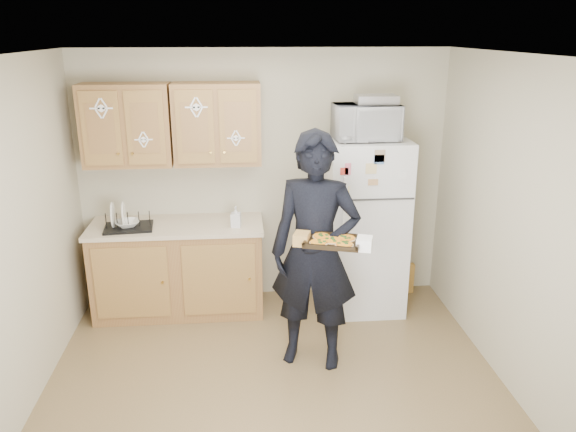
{
  "coord_description": "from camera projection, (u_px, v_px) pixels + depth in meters",
  "views": [
    {
      "loc": [
        -0.23,
        -3.62,
        2.66
      ],
      "look_at": [
        0.13,
        0.45,
        1.3
      ],
      "focal_mm": 35.0,
      "sensor_mm": 36.0,
      "label": 1
    }
  ],
  "objects": [
    {
      "name": "cereal_box",
      "position": [
        404.0,
        278.0,
        5.93
      ],
      "size": [
        0.2,
        0.07,
        0.32
      ],
      "primitive_type": "cube",
      "color": "#F1DC55",
      "rests_on": "floor"
    },
    {
      "name": "wall_back",
      "position": [
        264.0,
        178.0,
        5.58
      ],
      "size": [
        3.6,
        0.04,
        2.5
      ],
      "primitive_type": "cube",
      "color": "#B5AD92",
      "rests_on": "floor"
    },
    {
      "name": "refrigerator",
      "position": [
        364.0,
        225.0,
        5.44
      ],
      "size": [
        0.75,
        0.7,
        1.7
      ],
      "primitive_type": "cube",
      "color": "silver",
      "rests_on": "floor"
    },
    {
      "name": "upper_cab_right",
      "position": [
        217.0,
        124.0,
        5.19
      ],
      "size": [
        0.8,
        0.33,
        0.75
      ],
      "primitive_type": "cube",
      "color": "brown",
      "rests_on": "wall_back"
    },
    {
      "name": "wall_right",
      "position": [
        525.0,
        235.0,
        4.03
      ],
      "size": [
        0.04,
        3.6,
        2.5
      ],
      "primitive_type": "cube",
      "color": "#B5AD92",
      "rests_on": "floor"
    },
    {
      "name": "pizza_front_left",
      "position": [
        318.0,
        242.0,
        4.08
      ],
      "size": [
        0.14,
        0.14,
        0.02
      ],
      "primitive_type": "cylinder",
      "color": "orange",
      "rests_on": "baking_tray"
    },
    {
      "name": "microwave",
      "position": [
        366.0,
        122.0,
        5.07
      ],
      "size": [
        0.6,
        0.43,
        0.32
      ],
      "primitive_type": "imported",
      "rotation": [
        0.0,
        0.0,
        0.06
      ],
      "color": "silver",
      "rests_on": "refrigerator"
    },
    {
      "name": "foil_pan",
      "position": [
        376.0,
        99.0,
        5.04
      ],
      "size": [
        0.37,
        0.26,
        0.08
      ],
      "primitive_type": "cube",
      "rotation": [
        0.0,
        0.0,
        -0.02
      ],
      "color": "#B9B8C0",
      "rests_on": "microwave"
    },
    {
      "name": "soap_bottle",
      "position": [
        236.0,
        217.0,
        5.23
      ],
      "size": [
        0.1,
        0.1,
        0.2
      ],
      "primitive_type": "imported",
      "rotation": [
        0.0,
        0.0,
        -0.16
      ],
      "color": "silver",
      "rests_on": "countertop"
    },
    {
      "name": "floor",
      "position": [
        277.0,
        396.0,
        4.28
      ],
      "size": [
        3.6,
        3.6,
        0.0
      ],
      "primitive_type": "plane",
      "color": "brown",
      "rests_on": "ground"
    },
    {
      "name": "dish_rack",
      "position": [
        128.0,
        220.0,
        5.18
      ],
      "size": [
        0.47,
        0.37,
        0.17
      ],
      "primitive_type": "cube",
      "rotation": [
        0.0,
        0.0,
        0.1
      ],
      "color": "black",
      "rests_on": "countertop"
    },
    {
      "name": "pizza_back_left",
      "position": [
        321.0,
        236.0,
        4.2
      ],
      "size": [
        0.14,
        0.14,
        0.02
      ],
      "primitive_type": "cylinder",
      "color": "orange",
      "rests_on": "baking_tray"
    },
    {
      "name": "ceiling",
      "position": [
        274.0,
        56.0,
        3.49
      ],
      "size": [
        3.6,
        3.6,
        0.0
      ],
      "primitive_type": "plane",
      "color": "white",
      "rests_on": "wall_back"
    },
    {
      "name": "person",
      "position": [
        315.0,
        253.0,
        4.45
      ],
      "size": [
        0.82,
        0.66,
        1.95
      ],
      "primitive_type": "imported",
      "rotation": [
        0.0,
        0.0,
        -0.31
      ],
      "color": "black",
      "rests_on": "floor"
    },
    {
      "name": "baking_tray",
      "position": [
        333.0,
        242.0,
        4.13
      ],
      "size": [
        0.48,
        0.41,
        0.04
      ],
      "primitive_type": "cube",
      "rotation": [
        0.0,
        0.0,
        -0.31
      ],
      "color": "black",
      "rests_on": "person"
    },
    {
      "name": "wall_front",
      "position": [
        306.0,
        410.0,
        2.18
      ],
      "size": [
        3.6,
        0.04,
        2.5
      ],
      "primitive_type": "cube",
      "color": "#B5AD92",
      "rests_on": "floor"
    },
    {
      "name": "pizza_back_right",
      "position": [
        347.0,
        238.0,
        4.17
      ],
      "size": [
        0.14,
        0.14,
        0.02
      ],
      "primitive_type": "cylinder",
      "color": "orange",
      "rests_on": "baking_tray"
    },
    {
      "name": "countertop",
      "position": [
        176.0,
        226.0,
        5.33
      ],
      "size": [
        1.64,
        0.64,
        0.04
      ],
      "primitive_type": "cube",
      "color": "beige",
      "rests_on": "base_cabinet"
    },
    {
      "name": "base_cabinet",
      "position": [
        179.0,
        270.0,
        5.47
      ],
      "size": [
        1.6,
        0.6,
        0.86
      ],
      "primitive_type": "cube",
      "color": "brown",
      "rests_on": "floor"
    },
    {
      "name": "upper_cab_left",
      "position": [
        127.0,
        125.0,
        5.12
      ],
      "size": [
        0.8,
        0.33,
        0.75
      ],
      "primitive_type": "cube",
      "color": "brown",
      "rests_on": "wall_back"
    },
    {
      "name": "pizza_front_right",
      "position": [
        344.0,
        245.0,
        4.04
      ],
      "size": [
        0.14,
        0.14,
        0.02
      ],
      "primitive_type": "cylinder",
      "color": "orange",
      "rests_on": "baking_tray"
    },
    {
      "name": "bowl",
      "position": [
        127.0,
        223.0,
        5.2
      ],
      "size": [
        0.27,
        0.27,
        0.05
      ],
      "primitive_type": "imported",
      "rotation": [
        0.0,
        0.0,
        0.29
      ],
      "color": "white",
      "rests_on": "dish_rack"
    },
    {
      "name": "pizza_center",
      "position": [
        333.0,
        240.0,
        4.12
      ],
      "size": [
        0.14,
        0.14,
        0.02
      ],
      "primitive_type": "cylinder",
      "color": "orange",
      "rests_on": "baking_tray"
    },
    {
      "name": "wall_left",
      "position": [
        6.0,
        252.0,
        3.73
      ],
      "size": [
        0.04,
        3.6,
        2.5
      ],
      "primitive_type": "cube",
      "color": "#B5AD92",
      "rests_on": "floor"
    }
  ]
}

